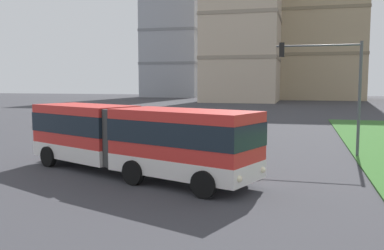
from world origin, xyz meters
TOP-DOWN VIEW (x-y plane):
  - articulated_bus at (-2.32, 14.68)m, footprint 11.82×6.82m
  - car_silver_hatch at (-6.04, 18.04)m, footprint 4.43×2.09m
  - traffic_light_far_right at (6.38, 22.00)m, footprint 4.57×0.28m
  - apartment_tower_west at (-30.00, 111.37)m, footprint 15.60×16.29m

SIDE VIEW (x-z plane):
  - car_silver_hatch at x=-6.04m, z-range -0.04..1.54m
  - articulated_bus at x=-2.32m, z-range 0.15..3.15m
  - traffic_light_far_right at x=6.38m, z-range 1.20..7.51m
  - apartment_tower_west at x=-30.00m, z-range 0.02..43.71m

